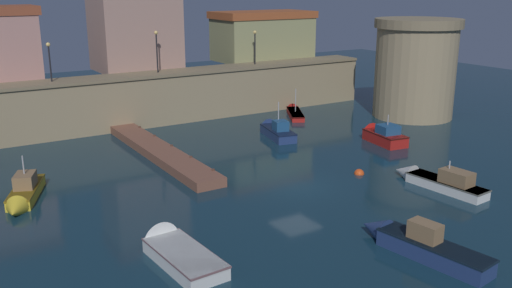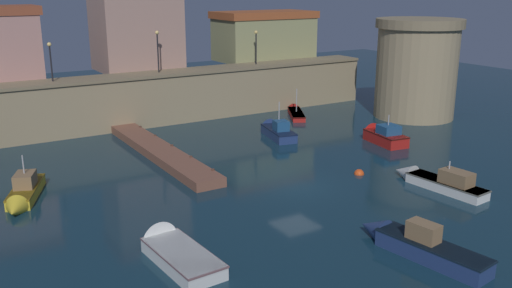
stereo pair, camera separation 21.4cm
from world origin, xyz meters
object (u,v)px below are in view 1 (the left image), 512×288
(moored_boat_7, at_px, (417,243))
(moored_boat_10, at_px, (294,112))
(quay_lamp_1, at_px, (157,45))
(quay_lamp_2, at_px, (255,42))
(moored_boat_1, at_px, (381,135))
(moored_boat_3, at_px, (275,130))
(moored_boat_6, at_px, (23,194))
(mooring_buoy_1, at_px, (359,174))
(moored_boat_4, at_px, (173,249))
(moored_boat_0, at_px, (436,180))
(quay_lamp_0, at_px, (49,55))
(fortress_tower, at_px, (415,68))

(moored_boat_7, height_order, moored_boat_10, moored_boat_10)
(quay_lamp_1, relative_size, quay_lamp_2, 1.12)
(moored_boat_1, height_order, moored_boat_3, moored_boat_3)
(moored_boat_6, distance_m, mooring_buoy_1, 20.15)
(moored_boat_1, bearing_deg, moored_boat_6, 94.92)
(quay_lamp_1, bearing_deg, moored_boat_10, -16.90)
(quay_lamp_2, bearing_deg, moored_boat_4, -128.64)
(mooring_buoy_1, bearing_deg, moored_boat_0, -62.15)
(quay_lamp_0, distance_m, quay_lamp_2, 18.60)
(fortress_tower, distance_m, moored_boat_4, 33.20)
(moored_boat_3, xyz_separation_m, moored_boat_6, (-19.81, -4.46, -0.01))
(moored_boat_0, height_order, moored_boat_6, moored_boat_6)
(mooring_buoy_1, bearing_deg, moored_boat_4, -164.40)
(moored_boat_4, relative_size, mooring_buoy_1, 9.06)
(fortress_tower, xyz_separation_m, moored_boat_6, (-34.32, -3.51, -4.01))
(moored_boat_0, relative_size, moored_boat_1, 1.33)
(quay_lamp_1, relative_size, moored_boat_4, 0.61)
(moored_boat_10, bearing_deg, fortress_tower, -97.28)
(moored_boat_4, height_order, moored_boat_7, moored_boat_7)
(moored_boat_7, bearing_deg, moored_boat_0, -62.56)
(quay_lamp_0, relative_size, moored_boat_3, 0.55)
(moored_boat_7, bearing_deg, fortress_tower, -54.69)
(fortress_tower, relative_size, moored_boat_3, 1.60)
(quay_lamp_1, bearing_deg, moored_boat_0, -72.20)
(moored_boat_10, bearing_deg, moored_boat_3, 161.78)
(moored_boat_4, bearing_deg, fortress_tower, -68.77)
(moored_boat_6, bearing_deg, moored_boat_10, 132.95)
(moored_boat_3, distance_m, mooring_buoy_1, 10.76)
(quay_lamp_1, bearing_deg, moored_boat_1, -50.84)
(quay_lamp_0, height_order, moored_boat_1, quay_lamp_0)
(fortress_tower, xyz_separation_m, moored_boat_0, (-12.92, -14.05, -4.01))
(moored_boat_3, xyz_separation_m, moored_boat_10, (5.75, 5.39, -0.20))
(fortress_tower, distance_m, moored_boat_3, 15.09)
(fortress_tower, distance_m, moored_boat_0, 19.50)
(fortress_tower, xyz_separation_m, mooring_buoy_1, (-15.18, -9.78, -4.47))
(quay_lamp_2, bearing_deg, quay_lamp_0, 180.00)
(fortress_tower, distance_m, mooring_buoy_1, 18.60)
(moored_boat_6, xyz_separation_m, mooring_buoy_1, (19.14, -6.26, -0.46))
(quay_lamp_1, height_order, mooring_buoy_1, quay_lamp_1)
(quay_lamp_2, height_order, moored_boat_1, quay_lamp_2)
(moored_boat_1, bearing_deg, fortress_tower, -52.71)
(moored_boat_4, height_order, moored_boat_6, moored_boat_6)
(moored_boat_0, distance_m, moored_boat_4, 16.96)
(quay_lamp_0, bearing_deg, quay_lamp_1, 0.00)
(moored_boat_3, distance_m, moored_boat_10, 7.89)
(moored_boat_0, height_order, moored_boat_3, moored_boat_3)
(quay_lamp_0, bearing_deg, moored_boat_7, -73.01)
(moored_boat_1, bearing_deg, moored_boat_7, 148.81)
(fortress_tower, relative_size, quay_lamp_1, 2.50)
(quay_lamp_2, relative_size, moored_boat_7, 0.47)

